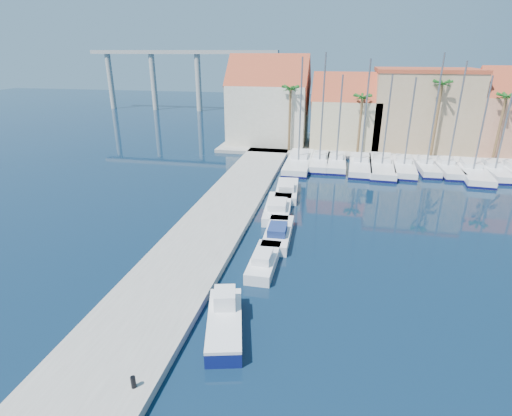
% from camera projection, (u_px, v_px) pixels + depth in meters
% --- Properties ---
extents(ground, '(260.00, 260.00, 0.00)m').
position_uv_depth(ground, '(299.00, 351.00, 20.57)').
color(ground, black).
rests_on(ground, ground).
extents(quay_west, '(6.00, 77.00, 0.50)m').
position_uv_depth(quay_west, '(212.00, 226.00, 34.47)').
color(quay_west, gray).
rests_on(quay_west, ground).
extents(shore_north, '(54.00, 16.00, 0.50)m').
position_uv_depth(shore_north, '(395.00, 148.00, 62.27)').
color(shore_north, gray).
rests_on(shore_north, ground).
extents(bollard, '(0.23, 0.23, 0.57)m').
position_uv_depth(bollard, '(133.00, 382.00, 17.61)').
color(bollard, black).
rests_on(bollard, quay_west).
extents(fishing_boat, '(3.12, 5.76, 1.92)m').
position_uv_depth(fishing_boat, '(225.00, 321.00, 21.86)').
color(fishing_boat, '#0E1655').
rests_on(fishing_boat, ground).
extents(motorboat_west_0, '(1.74, 5.41, 1.40)m').
position_uv_depth(motorboat_west_0, '(264.00, 261.00, 28.31)').
color(motorboat_west_0, white).
rests_on(motorboat_west_0, ground).
extents(motorboat_west_1, '(2.21, 6.35, 1.40)m').
position_uv_depth(motorboat_west_1, '(278.00, 233.00, 32.56)').
color(motorboat_west_1, white).
rests_on(motorboat_west_1, ground).
extents(motorboat_west_2, '(2.81, 7.38, 1.40)m').
position_uv_depth(motorboat_west_2, '(278.00, 208.00, 37.79)').
color(motorboat_west_2, white).
rests_on(motorboat_west_2, ground).
extents(motorboat_west_3, '(2.75, 7.05, 1.40)m').
position_uv_depth(motorboat_west_3, '(287.00, 190.00, 42.65)').
color(motorboat_west_3, white).
rests_on(motorboat_west_3, ground).
extents(sailboat_0, '(3.15, 11.94, 13.72)m').
position_uv_depth(sailboat_0, '(299.00, 162.00, 53.28)').
color(sailboat_0, white).
rests_on(sailboat_0, ground).
extents(sailboat_1, '(2.54, 8.99, 14.23)m').
position_uv_depth(sailboat_1, '(320.00, 161.00, 53.26)').
color(sailboat_1, white).
rests_on(sailboat_1, ground).
extents(sailboat_2, '(2.52, 9.12, 11.67)m').
position_uv_depth(sailboat_2, '(336.00, 162.00, 52.97)').
color(sailboat_2, white).
rests_on(sailboat_2, ground).
extents(sailboat_3, '(3.14, 10.56, 13.54)m').
position_uv_depth(sailboat_3, '(360.00, 164.00, 51.90)').
color(sailboat_3, white).
rests_on(sailboat_3, ground).
extents(sailboat_4, '(3.46, 11.63, 11.79)m').
position_uv_depth(sailboat_4, '(381.00, 165.00, 51.52)').
color(sailboat_4, white).
rests_on(sailboat_4, ground).
extents(sailboat_5, '(3.26, 10.16, 11.48)m').
position_uv_depth(sailboat_5, '(403.00, 166.00, 51.24)').
color(sailboat_5, white).
rests_on(sailboat_5, ground).
extents(sailboat_6, '(2.51, 8.48, 14.20)m').
position_uv_depth(sailboat_6, '(425.00, 166.00, 51.07)').
color(sailboat_6, white).
rests_on(sailboat_6, ground).
extents(sailboat_7, '(2.70, 8.98, 13.33)m').
position_uv_depth(sailboat_7, '(447.00, 167.00, 50.57)').
color(sailboat_7, white).
rests_on(sailboat_7, ground).
extents(sailboat_8, '(3.75, 11.53, 11.82)m').
position_uv_depth(sailboat_8, '(472.00, 171.00, 49.21)').
color(sailboat_8, white).
rests_on(sailboat_8, ground).
extents(sailboat_9, '(2.73, 8.97, 14.78)m').
position_uv_depth(sailboat_9, '(493.00, 170.00, 49.33)').
color(sailboat_9, white).
rests_on(sailboat_9, ground).
extents(building_0, '(12.30, 9.00, 13.50)m').
position_uv_depth(building_0, '(269.00, 104.00, 62.84)').
color(building_0, beige).
rests_on(building_0, shore_north).
extents(building_1, '(10.30, 8.00, 11.00)m').
position_uv_depth(building_1, '(346.00, 114.00, 61.02)').
color(building_1, '#BFB086').
rests_on(building_1, shore_north).
extents(building_2, '(14.20, 10.20, 11.50)m').
position_uv_depth(building_2, '(422.00, 109.00, 59.49)').
color(building_2, tan).
rests_on(building_2, shore_north).
extents(building_3, '(10.30, 8.00, 12.00)m').
position_uv_depth(building_3, '(512.00, 115.00, 56.45)').
color(building_3, tan).
rests_on(building_3, shore_north).
extents(palm_0, '(2.60, 2.60, 10.15)m').
position_uv_depth(palm_0, '(291.00, 91.00, 56.59)').
color(palm_0, brown).
rests_on(palm_0, shore_north).
extents(palm_1, '(2.60, 2.60, 9.15)m').
position_uv_depth(palm_1, '(362.00, 99.00, 55.04)').
color(palm_1, brown).
rests_on(palm_1, shore_north).
extents(palm_2, '(2.60, 2.60, 11.15)m').
position_uv_depth(palm_2, '(442.00, 86.00, 52.45)').
color(palm_2, brown).
rests_on(palm_2, shore_north).
extents(palm_3, '(2.60, 2.60, 9.65)m').
position_uv_depth(palm_3, '(506.00, 99.00, 51.45)').
color(palm_3, brown).
rests_on(palm_3, shore_north).
extents(viaduct, '(48.00, 2.20, 14.45)m').
position_uv_depth(viaduct, '(178.00, 68.00, 98.83)').
color(viaduct, '#9E9E99').
rests_on(viaduct, ground).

